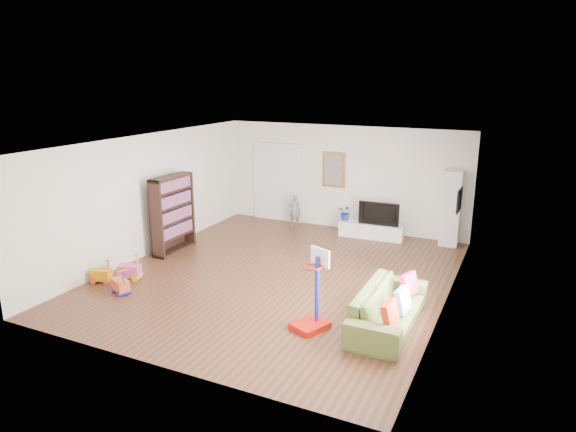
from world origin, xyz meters
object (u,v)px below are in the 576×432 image
at_px(bookshelf, 173,214).
at_px(sofa, 389,307).
at_px(basketball_hoop, 310,290).
at_px(media_console, 371,231).

xyz_separation_m(bookshelf, sofa, (5.40, -1.49, -0.56)).
height_order(sofa, basketball_hoop, basketball_hoop).
bearing_deg(bookshelf, media_console, 37.73).
height_order(media_console, sofa, sofa).
bearing_deg(media_console, basketball_hoop, -87.05).
bearing_deg(sofa, basketball_hoop, 120.04).
relative_size(media_console, bookshelf, 0.91).
distance_m(media_console, sofa, 4.69).
xyz_separation_m(media_console, basketball_hoop, (0.49, -5.05, 0.48)).
relative_size(media_console, basketball_hoop, 1.20).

